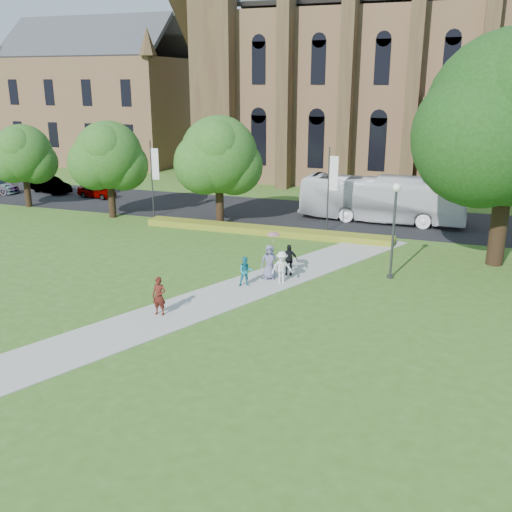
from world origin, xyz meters
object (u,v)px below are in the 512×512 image
at_px(streetlamp, 394,219).
at_px(pedestrian_0, 159,296).
at_px(tour_coach, 382,199).
at_px(car_0, 97,191).
at_px(car_1, 51,185).

height_order(streetlamp, pedestrian_0, streetlamp).
height_order(tour_coach, car_0, tour_coach).
xyz_separation_m(car_0, car_1, (-5.49, 0.51, 0.11)).
xyz_separation_m(streetlamp, pedestrian_0, (-9.42, -8.84, -2.35)).
bearing_deg(tour_coach, car_1, 89.45).
bearing_deg(car_0, tour_coach, -84.74).
bearing_deg(streetlamp, car_0, 154.04).
distance_m(car_0, car_1, 5.52).
relative_size(streetlamp, pedestrian_0, 2.89).
bearing_deg(tour_coach, pedestrian_0, 163.56).
bearing_deg(car_1, pedestrian_0, -117.64).
relative_size(tour_coach, pedestrian_0, 6.86).
relative_size(tour_coach, car_0, 3.32).
relative_size(car_0, pedestrian_0, 2.06).
distance_m(streetlamp, pedestrian_0, 13.13).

